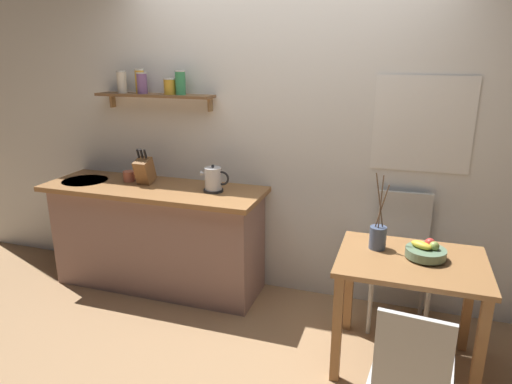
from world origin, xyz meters
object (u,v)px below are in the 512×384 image
(knife_block, at_px, (145,170))
(dining_table, at_px, (410,279))
(electric_kettle, at_px, (214,180))
(coffee_mug_by_sink, at_px, (129,176))
(fruit_bowl, at_px, (426,251))
(twig_vase, at_px, (378,236))
(dining_chair_far, at_px, (401,254))
(dining_chair_near, at_px, (412,372))

(knife_block, bearing_deg, dining_table, -12.56)
(electric_kettle, xyz_separation_m, coffee_mug_by_sink, (-0.80, 0.05, -0.05))
(dining_table, bearing_deg, fruit_bowl, 26.25)
(coffee_mug_by_sink, bearing_deg, twig_vase, -11.05)
(dining_table, height_order, coffee_mug_by_sink, coffee_mug_by_sink)
(fruit_bowl, relative_size, knife_block, 0.80)
(electric_kettle, height_order, coffee_mug_by_sink, electric_kettle)
(dining_chair_far, distance_m, electric_kettle, 1.51)
(dining_chair_far, distance_m, coffee_mug_by_sink, 2.27)
(dining_chair_far, distance_m, twig_vase, 0.57)
(twig_vase, bearing_deg, knife_block, 168.94)
(dining_chair_near, distance_m, coffee_mug_by_sink, 2.66)
(electric_kettle, bearing_deg, coffee_mug_by_sink, 176.44)
(twig_vase, bearing_deg, dining_chair_near, -73.40)
(fruit_bowl, distance_m, coffee_mug_by_sink, 2.42)
(dining_table, distance_m, dining_chair_far, 0.57)
(electric_kettle, bearing_deg, knife_block, 178.51)
(dining_chair_far, height_order, twig_vase, twig_vase)
(dining_chair_far, bearing_deg, fruit_bowl, -75.40)
(dining_table, distance_m, fruit_bowl, 0.20)
(dining_table, height_order, knife_block, knife_block)
(dining_chair_far, relative_size, electric_kettle, 4.09)
(coffee_mug_by_sink, bearing_deg, knife_block, -10.86)
(twig_vase, bearing_deg, dining_table, -24.98)
(electric_kettle, bearing_deg, twig_vase, -15.53)
(fruit_bowl, bearing_deg, electric_kettle, 165.09)
(fruit_bowl, xyz_separation_m, knife_block, (-2.19, 0.43, 0.22))
(knife_block, bearing_deg, dining_chair_near, -28.86)
(dining_chair_near, height_order, coffee_mug_by_sink, coffee_mug_by_sink)
(twig_vase, xyz_separation_m, knife_block, (-1.90, 0.37, 0.19))
(fruit_bowl, bearing_deg, knife_block, 168.80)
(electric_kettle, relative_size, knife_block, 0.79)
(twig_vase, xyz_separation_m, coffee_mug_by_sink, (-2.08, 0.41, 0.12))
(dining_table, relative_size, electric_kettle, 3.72)
(dining_table, relative_size, fruit_bowl, 3.67)
(dining_chair_far, height_order, fruit_bowl, dining_chair_far)
(dining_table, bearing_deg, dining_chair_far, 96.10)
(dining_chair_far, xyz_separation_m, coffee_mug_by_sink, (-2.23, -0.05, 0.42))
(dining_table, bearing_deg, knife_block, 167.44)
(dining_chair_far, distance_m, fruit_bowl, 0.60)
(twig_vase, bearing_deg, dining_chair_far, 71.38)
(dining_table, relative_size, twig_vase, 1.78)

